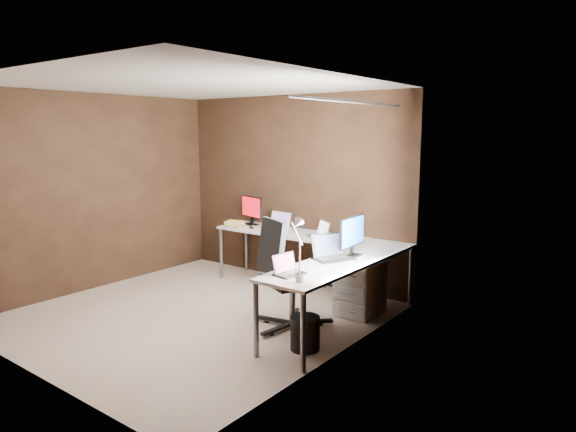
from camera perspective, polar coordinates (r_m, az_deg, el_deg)
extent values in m
cube|color=#C5AD99|center=(5.91, -10.20, -10.75)|extent=(3.60, 3.60, 0.00)
cube|color=white|center=(5.58, -10.96, 14.15)|extent=(3.60, 3.60, 0.00)
cube|color=black|center=(6.94, 0.47, 3.01)|extent=(3.60, 0.00, 2.50)
cube|color=black|center=(4.61, -27.30, -1.27)|extent=(3.60, 0.00, 2.50)
cube|color=black|center=(7.04, -20.52, 2.50)|extent=(0.00, 3.60, 2.50)
cube|color=black|center=(4.46, 5.23, -0.58)|extent=(0.00, 3.60, 2.50)
cube|color=white|center=(4.74, 7.38, 2.40)|extent=(0.00, 1.00, 1.30)
cube|color=orange|center=(4.18, 1.92, -1.22)|extent=(0.01, 0.35, 2.00)
cube|color=orange|center=(5.41, 10.81, 1.04)|extent=(0.01, 0.35, 2.00)
cylinder|color=slate|center=(4.73, 7.19, 12.47)|extent=(0.02, 1.90, 0.02)
cube|color=white|center=(6.51, 2.25, -2.20)|extent=(2.65, 0.60, 0.03)
cube|color=white|center=(5.04, 4.50, -5.64)|extent=(0.60, 1.65, 0.03)
cylinder|color=slate|center=(7.20, -7.42, -4.12)|extent=(0.05, 0.05, 0.70)
cylinder|color=slate|center=(7.57, -4.66, -3.41)|extent=(0.05, 0.05, 0.70)
cylinder|color=slate|center=(4.70, -3.58, -11.43)|extent=(0.05, 0.05, 0.70)
cylinder|color=slate|center=(4.40, 1.70, -12.90)|extent=(0.05, 0.05, 0.70)
cylinder|color=slate|center=(6.21, 13.47, -6.49)|extent=(0.05, 0.05, 0.70)
cube|color=white|center=(5.83, 8.01, -7.86)|extent=(0.42, 0.50, 0.60)
cube|color=black|center=(7.19, -4.16, -0.92)|extent=(0.23, 0.18, 0.01)
cube|color=black|center=(7.19, -4.03, -0.49)|extent=(0.05, 0.04, 0.09)
cube|color=black|center=(7.16, -4.05, 1.03)|extent=(0.45, 0.15, 0.29)
cube|color=#BB0814|center=(7.15, -4.15, 1.02)|extent=(0.41, 0.12, 0.26)
cube|color=black|center=(5.42, 7.26, -4.36)|extent=(0.13, 0.20, 0.01)
cube|color=black|center=(5.42, 7.09, -3.81)|extent=(0.03, 0.05, 0.09)
cube|color=black|center=(5.38, 7.13, -1.71)|extent=(0.05, 0.51, 0.32)
cube|color=#0D44B7|center=(5.37, 7.27, -1.73)|extent=(0.03, 0.48, 0.29)
cube|color=white|center=(6.83, -1.34, -1.45)|extent=(0.35, 0.26, 0.02)
cube|color=white|center=(6.87, -0.84, -0.42)|extent=(0.34, 0.08, 0.21)
cube|color=#6F4C8C|center=(6.87, -0.87, -0.43)|extent=(0.30, 0.07, 0.18)
cube|color=silver|center=(6.31, 3.26, -2.35)|extent=(0.38, 0.35, 0.02)
cube|color=silver|center=(6.32, 3.96, -1.38)|extent=(0.29, 0.22, 0.19)
cube|color=white|center=(6.32, 3.91, -1.39)|extent=(0.25, 0.19, 0.16)
cube|color=black|center=(5.26, 5.07, -4.74)|extent=(0.40, 0.46, 0.02)
cube|color=black|center=(5.32, 4.49, -3.19)|extent=(0.22, 0.38, 0.24)
cube|color=#1B2137|center=(5.31, 4.52, -3.20)|extent=(0.19, 0.33, 0.20)
cube|color=black|center=(4.69, 0.20, -6.46)|extent=(0.23, 0.30, 0.02)
cube|color=black|center=(4.72, -0.44, -5.21)|extent=(0.09, 0.28, 0.17)
cube|color=#A94B78|center=(4.71, -0.39, -5.23)|extent=(0.07, 0.24, 0.15)
cube|color=#997F52|center=(7.09, -5.94, -1.07)|extent=(0.25, 0.21, 0.02)
cube|color=#CCD13F|center=(7.08, -5.94, -0.88)|extent=(0.24, 0.20, 0.02)
cube|color=beige|center=(7.08, -5.95, -0.73)|extent=(0.26, 0.23, 0.02)
cube|color=#CCD13F|center=(7.08, -5.95, -0.60)|extent=(0.25, 0.21, 0.01)
ellipsoid|color=black|center=(6.89, -4.06, -1.30)|extent=(0.10, 0.07, 0.03)
ellipsoid|color=black|center=(6.16, 3.69, -2.57)|extent=(0.10, 0.07, 0.03)
cylinder|color=slate|center=(4.47, 1.28, -7.01)|extent=(0.08, 0.08, 0.06)
cylinder|color=slate|center=(4.42, 1.29, -4.79)|extent=(0.02, 0.02, 0.30)
cylinder|color=slate|center=(4.43, 1.00, -2.03)|extent=(0.02, 0.16, 0.22)
cone|color=slate|center=(4.50, 1.02, -0.87)|extent=(0.09, 0.12, 0.12)
cylinder|color=slate|center=(5.39, 0.48, -9.56)|extent=(0.06, 0.06, 0.41)
cube|color=black|center=(5.32, 0.48, -7.13)|extent=(0.66, 0.66, 0.09)
cube|color=black|center=(5.11, -1.86, -3.40)|extent=(0.47, 0.31, 0.54)
cylinder|color=black|center=(4.91, 1.90, -12.86)|extent=(0.35, 0.35, 0.32)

